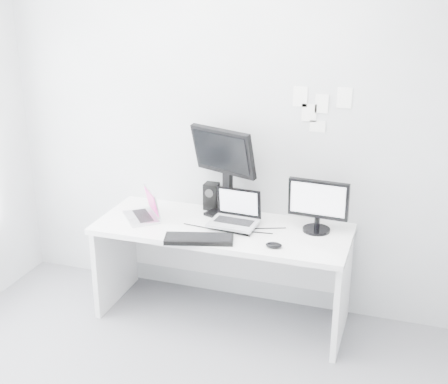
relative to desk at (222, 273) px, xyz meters
The scene contains 14 objects.
back_wall 1.05m from the desk, 90.00° to the left, with size 3.60×3.60×0.00m, color silver.
desk is the anchor object (origin of this frame).
macbook 0.78m from the desk, behind, with size 0.30×0.23×0.23m, color #B9BABF.
speaker 0.58m from the desk, 121.81° to the left, with size 0.10×0.10×0.20m, color black.
dell_laptop 0.51m from the desk, ahead, with size 0.33×0.26×0.27m, color #A3A5AA.
rear_monitor 0.74m from the desk, 102.36° to the left, with size 0.51×0.18×0.69m, color black.
samsung_monitor 0.86m from the desk, 11.71° to the left, with size 0.42×0.19×0.38m, color black.
keyboard 0.48m from the desk, 104.27° to the right, with size 0.46×0.16×0.03m, color black.
mouse 0.61m from the desk, 27.11° to the right, with size 0.11×0.07×0.04m, color black.
wall_note_0 1.38m from the desk, 37.40° to the left, with size 0.10×0.00×0.14m, color white.
wall_note_1 1.40m from the desk, 29.83° to the left, with size 0.09×0.00×0.13m, color white.
wall_note_2 1.51m from the desk, 24.64° to the left, with size 0.10×0.00×0.14m, color white.
wall_note_3 1.25m from the desk, 30.67° to the left, with size 0.11×0.00×0.08m, color white.
wall_note_4 1.30m from the desk, 33.65° to the left, with size 0.10×0.00×0.12m, color white.
Camera 1 is at (1.24, -2.46, 2.43)m, focal length 48.41 mm.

